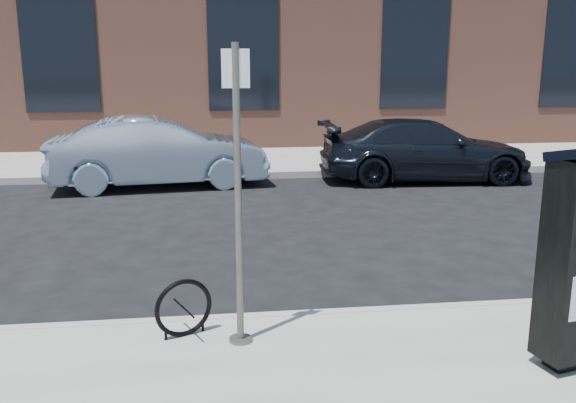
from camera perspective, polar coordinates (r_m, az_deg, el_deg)
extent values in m
plane|color=black|center=(6.35, 2.20, -11.49)|extent=(120.00, 120.00, 0.00)
cube|color=gray|center=(19.89, -4.38, 5.58)|extent=(60.00, 12.00, 0.15)
cube|color=#9E9B93|center=(6.30, 2.24, -10.94)|extent=(60.00, 0.12, 0.16)
cube|color=#9E9B93|center=(13.99, -3.13, 2.45)|extent=(60.00, 0.12, 0.16)
cube|color=#925642|center=(22.76, -4.96, 16.40)|extent=(28.00, 10.00, 8.00)
cube|color=black|center=(18.14, -20.63, 13.36)|extent=(2.00, 0.06, 3.50)
cube|color=black|center=(17.71, -4.21, 14.16)|extent=(2.00, 0.06, 3.50)
cube|color=black|center=(18.66, 11.79, 13.87)|extent=(2.00, 0.06, 3.50)
cube|color=black|center=(20.81, 25.27, 12.81)|extent=(2.00, 0.06, 3.50)
cube|color=black|center=(5.70, 24.08, -13.51)|extent=(0.23, 0.23, 0.10)
cube|color=black|center=(5.38, 24.94, -5.10)|extent=(0.46, 0.42, 1.65)
cylinder|color=#5E5853|center=(5.69, -4.45, -12.73)|extent=(0.21, 0.21, 0.03)
cylinder|color=#5E5853|center=(5.26, -4.70, 0.15)|extent=(0.06, 0.06, 2.63)
cube|color=silver|center=(5.13, -4.93, 12.30)|extent=(0.23, 0.03, 0.32)
torus|color=black|center=(5.75, -9.74, -9.80)|extent=(0.53, 0.26, 0.55)
cylinder|color=black|center=(5.78, -11.36, -12.09)|extent=(0.03, 0.03, 0.11)
cylinder|color=black|center=(5.90, -7.98, -11.44)|extent=(0.03, 0.03, 0.11)
imported|color=#9FB3CB|center=(13.29, -12.02, 4.56)|extent=(4.69, 2.12, 1.49)
imported|color=black|center=(14.07, 12.69, 4.73)|extent=(4.81, 2.15, 1.37)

